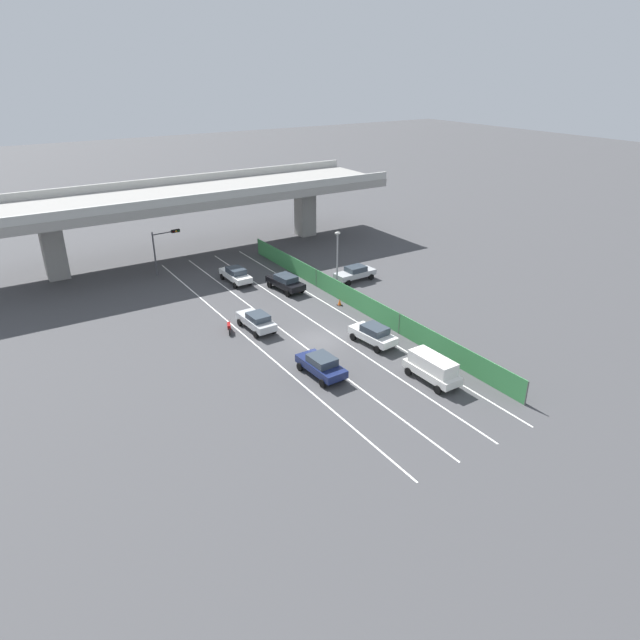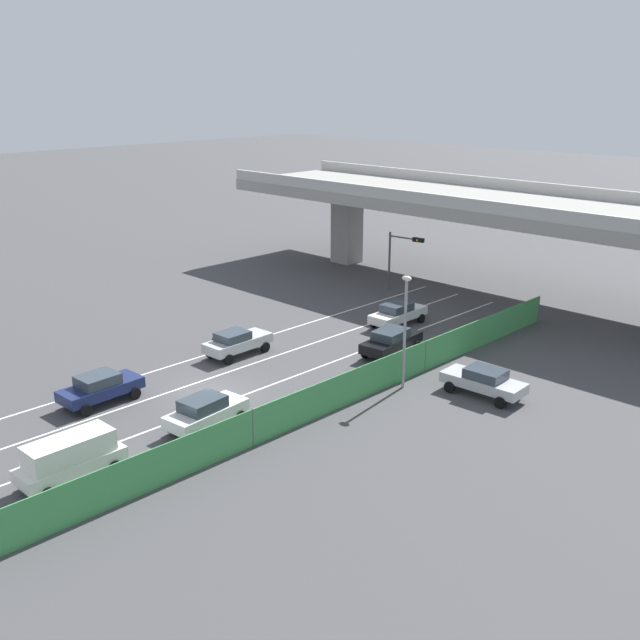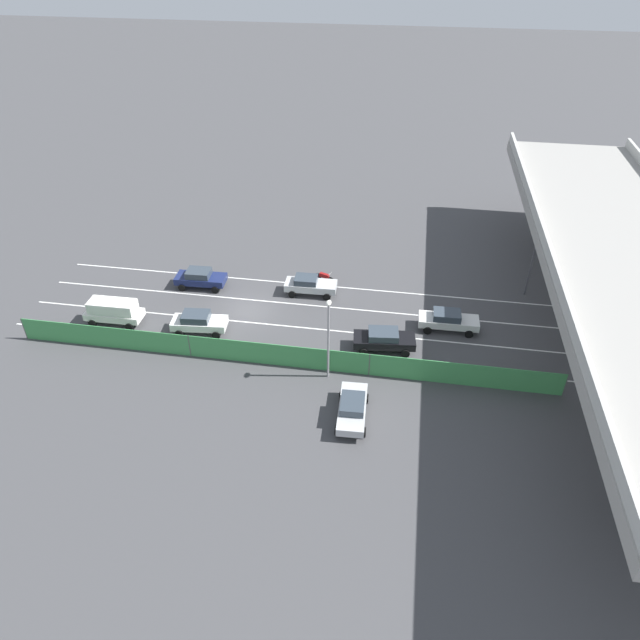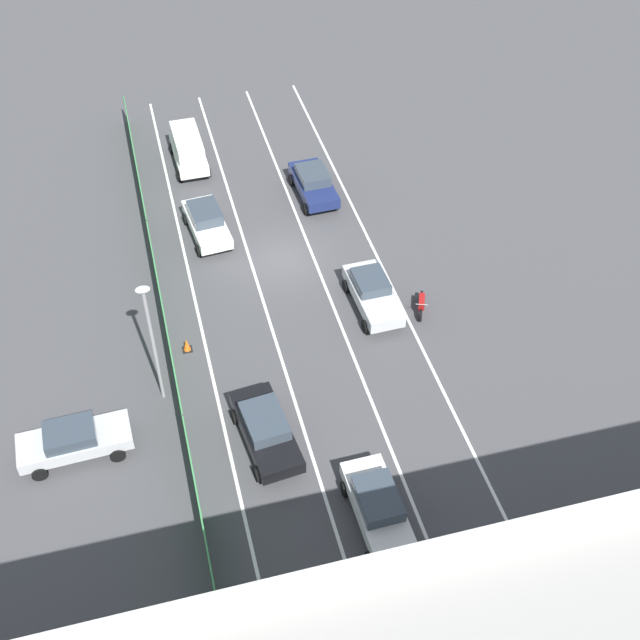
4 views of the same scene
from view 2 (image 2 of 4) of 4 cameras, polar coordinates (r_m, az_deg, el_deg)
ground_plane at (r=41.63m, az=-8.28°, el=-5.46°), size 300.00×300.00×0.00m
lane_line_left_edge at (r=47.53m, az=-8.01°, el=-2.44°), size 0.14×44.09×0.01m
lane_line_mid_left at (r=45.13m, az=-5.47°, el=-3.46°), size 0.14×44.09×0.01m
lane_line_mid_right at (r=42.85m, az=-2.64°, el=-4.59°), size 0.14×44.09×0.01m
lane_line_right_edge at (r=40.70m, az=0.51°, el=-5.82°), size 0.14×44.09×0.01m
elevated_overpass at (r=60.23m, az=13.31°, el=8.23°), size 49.03×11.98×8.45m
green_fence at (r=39.31m, az=2.23°, el=-5.24°), size 0.10×40.19×1.88m
car_hatchback_white at (r=52.14m, az=6.01°, el=0.53°), size 2.00×4.73×1.64m
car_sedan_silver at (r=46.50m, az=-6.43°, el=-1.67°), size 2.06×4.50×1.61m
car_sedan_black at (r=46.59m, az=5.51°, el=-1.57°), size 2.45×4.81×1.64m
car_sedan_navy at (r=41.14m, az=-16.57°, el=-4.97°), size 2.17×4.45×1.64m
car_van_white at (r=33.79m, az=-18.69°, el=-9.90°), size 2.01×4.58×2.01m
car_sedan_white at (r=37.09m, az=-8.81°, el=-6.94°), size 2.30×4.45×1.68m
motorcycle at (r=48.83m, az=-7.23°, el=-1.28°), size 0.89×1.85×0.93m
parked_wagon_silver at (r=41.34m, az=12.50°, el=-4.58°), size 4.64×2.14×1.56m
traffic_light at (r=59.82m, az=6.30°, el=5.32°), size 3.23×0.53×4.84m
street_lamp at (r=40.61m, az=6.58°, el=-0.00°), size 0.60×0.36×6.46m
traffic_cone at (r=40.88m, az=2.59°, el=-5.26°), size 0.47×0.47×0.67m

